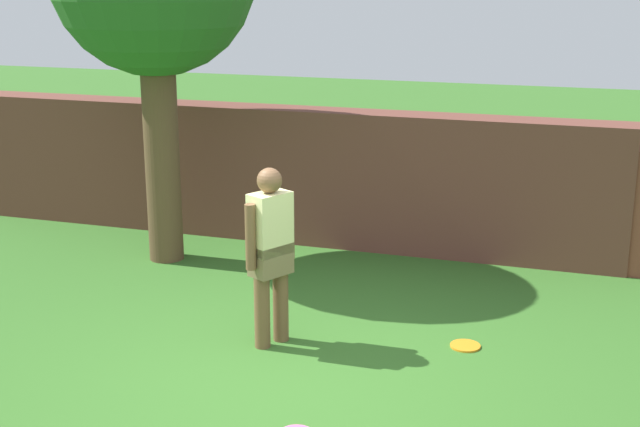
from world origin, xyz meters
The scene contains 4 objects.
ground_plane centered at (0.00, 0.00, 0.00)m, with size 40.00×40.00×0.00m, color #336623.
brick_wall centered at (-1.50, 3.73, 0.82)m, with size 8.45×0.50×1.65m, color brown.
person centered at (-0.35, 0.68, 0.90)m, with size 0.36×0.49×1.62m.
frisbee_orange centered at (1.33, 1.13, 0.01)m, with size 0.27×0.27×0.02m, color orange.
Camera 1 is at (2.31, -6.11, 3.25)m, focal length 49.02 mm.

